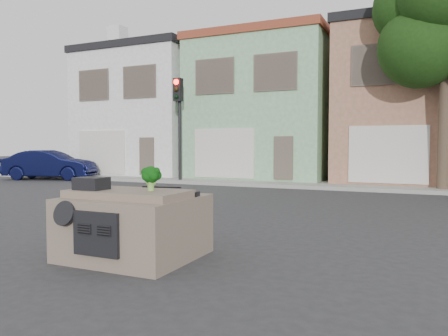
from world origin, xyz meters
The scene contains 12 objects.
ground_plane centered at (0.00, 0.00, 0.00)m, with size 120.00×120.00×0.00m, color #303033.
sidewalk centered at (0.00, 10.50, 0.07)m, with size 40.00×3.00×0.15m, color gray.
townhouse_white centered at (-11.00, 14.50, 3.77)m, with size 7.20×8.20×7.55m, color white.
townhouse_mint centered at (-3.50, 14.50, 3.77)m, with size 7.20×8.20×7.55m, color #87B987.
townhouse_tan centered at (4.00, 14.50, 3.77)m, with size 7.20×8.20×7.55m, color #A26E55.
navy_sedan centered at (-13.90, 8.50, 0.00)m, with size 1.66×4.76×1.57m, color black.
traffic_signal centered at (-6.50, 9.50, 2.55)m, with size 0.40×0.40×5.10m, color black.
tree_near centered at (5.00, 9.80, 4.25)m, with size 4.40×4.00×8.50m, color #16340E.
car_dashboard centered at (0.00, -3.00, 0.56)m, with size 2.00×1.80×1.12m, color #726253.
instrument_hump centered at (-0.58, -3.35, 1.22)m, with size 0.48×0.38×0.20m, color black.
wiper_arm centered at (0.28, -2.62, 1.13)m, with size 0.70×0.03×0.02m, color black.
broccoli centered at (0.40, -3.11, 1.32)m, with size 0.33×0.33×0.40m, color #093309.
Camera 1 is at (4.29, -8.85, 1.84)m, focal length 35.00 mm.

